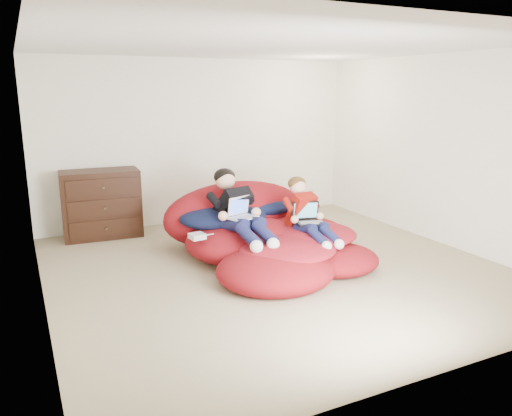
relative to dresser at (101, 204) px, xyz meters
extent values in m
cube|color=tan|center=(1.59, -2.22, -0.60)|extent=(5.10, 5.10, 0.25)
cube|color=white|center=(1.59, 0.29, 0.78)|extent=(5.10, 0.02, 2.50)
cube|color=white|center=(1.59, -4.73, 0.78)|extent=(5.10, 0.02, 2.50)
cube|color=white|center=(-0.92, -2.22, 0.78)|extent=(0.02, 5.10, 2.50)
cube|color=white|center=(4.10, -2.22, 0.78)|extent=(0.02, 5.10, 2.50)
cube|color=silver|center=(1.59, -2.22, 2.04)|extent=(5.10, 5.10, 0.02)
cube|color=black|center=(0.00, 0.01, 0.00)|extent=(1.08, 0.59, 0.95)
cube|color=black|center=(0.00, -0.27, -0.28)|extent=(0.95, 0.08, 0.23)
cylinder|color=#4C3F26|center=(0.00, -0.29, -0.28)|extent=(0.03, 0.06, 0.03)
cube|color=black|center=(0.00, -0.27, 0.00)|extent=(0.95, 0.08, 0.23)
cylinder|color=#4C3F26|center=(0.00, -0.29, 0.00)|extent=(0.03, 0.06, 0.03)
cube|color=black|center=(0.00, -0.27, 0.28)|extent=(0.95, 0.08, 0.23)
cylinder|color=#4C3F26|center=(0.00, -0.29, 0.28)|extent=(0.03, 0.06, 0.03)
ellipsoid|color=maroon|center=(1.43, -1.70, -0.25)|extent=(1.48, 1.33, 0.53)
ellipsoid|color=maroon|center=(2.17, -1.79, -0.27)|extent=(1.29, 1.25, 0.46)
ellipsoid|color=maroon|center=(1.81, -2.18, -0.29)|extent=(1.32, 1.06, 0.42)
ellipsoid|color=maroon|center=(1.39, -2.60, -0.33)|extent=(1.32, 1.21, 0.44)
ellipsoid|color=maroon|center=(2.20, -2.59, -0.34)|extent=(0.98, 0.89, 0.32)
ellipsoid|color=maroon|center=(1.59, -1.13, -0.07)|extent=(2.04, 0.90, 0.90)
ellipsoid|color=#101739|center=(1.27, -1.41, 0.01)|extent=(1.14, 0.93, 0.29)
ellipsoid|color=#101739|center=(1.91, -1.27, 0.05)|extent=(0.96, 0.67, 0.23)
ellipsoid|color=#A61724|center=(2.14, -2.17, -0.13)|extent=(1.04, 1.04, 0.19)
ellipsoid|color=#A61724|center=(1.62, -2.47, -0.17)|extent=(1.12, 1.01, 0.20)
ellipsoid|color=silver|center=(1.27, -0.98, 0.15)|extent=(0.44, 0.28, 0.28)
cube|color=black|center=(1.29, -1.63, 0.19)|extent=(0.44, 0.55, 0.49)
sphere|color=#E9B58E|center=(1.29, -1.45, 0.47)|extent=(0.24, 0.24, 0.24)
ellipsoid|color=black|center=(1.29, -1.42, 0.51)|extent=(0.27, 0.26, 0.21)
cylinder|color=#141840|center=(1.19, -1.99, 0.04)|extent=(0.24, 0.42, 0.22)
cylinder|color=#141840|center=(1.19, -2.34, 0.00)|extent=(0.21, 0.40, 0.25)
sphere|color=white|center=(1.19, -2.53, -0.06)|extent=(0.14, 0.14, 0.14)
cylinder|color=#141840|center=(1.39, -1.99, 0.04)|extent=(0.24, 0.42, 0.22)
cylinder|color=#141840|center=(1.39, -2.34, 0.00)|extent=(0.21, 0.40, 0.25)
sphere|color=white|center=(1.39, -2.53, -0.06)|extent=(0.14, 0.14, 0.14)
cube|color=#9D180D|center=(2.04, -2.03, 0.14)|extent=(0.33, 0.34, 0.45)
sphere|color=#E9B58E|center=(2.04, -1.94, 0.41)|extent=(0.20, 0.20, 0.20)
ellipsoid|color=#4E3314|center=(2.04, -1.92, 0.45)|extent=(0.23, 0.21, 0.17)
cylinder|color=#141840|center=(1.96, -2.27, -0.03)|extent=(0.18, 0.34, 0.18)
cylinder|color=#141840|center=(1.96, -2.55, -0.06)|extent=(0.15, 0.33, 0.21)
sphere|color=white|center=(1.96, -2.72, -0.11)|extent=(0.12, 0.12, 0.12)
cylinder|color=#141840|center=(2.12, -2.27, -0.03)|extent=(0.18, 0.34, 0.18)
cylinder|color=#141840|center=(2.12, -2.55, -0.06)|extent=(0.15, 0.33, 0.21)
sphere|color=white|center=(2.12, -2.72, -0.11)|extent=(0.12, 0.12, 0.12)
cube|color=silver|center=(1.29, -1.97, 0.11)|extent=(0.38, 0.32, 0.01)
cube|color=gray|center=(1.29, -1.98, 0.12)|extent=(0.30, 0.21, 0.00)
cube|color=silver|center=(1.29, -1.84, 0.23)|extent=(0.32, 0.15, 0.22)
cube|color=blue|center=(1.29, -1.85, 0.23)|extent=(0.27, 0.12, 0.18)
cube|color=black|center=(2.04, -2.25, 0.03)|extent=(0.37, 0.30, 0.01)
cube|color=gray|center=(2.04, -2.26, 0.04)|extent=(0.30, 0.19, 0.00)
cube|color=black|center=(2.04, -2.13, 0.16)|extent=(0.33, 0.12, 0.23)
cube|color=teal|center=(2.04, -2.13, 0.16)|extent=(0.28, 0.09, 0.19)
cube|color=silver|center=(0.75, -1.92, -0.05)|extent=(0.18, 0.18, 0.06)
camera|label=1|loc=(-1.02, -7.09, 1.57)|focal=35.00mm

